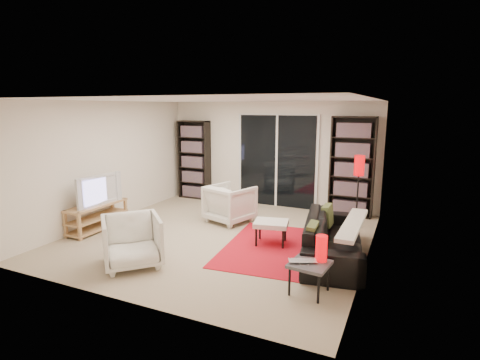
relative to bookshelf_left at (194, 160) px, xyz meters
The scene contains 20 objects.
floor 3.19m from the bookshelf_left, 50.10° to the right, with size 5.00×5.00×0.00m, color tan.
wall_back 1.97m from the bookshelf_left, ahead, with size 5.00×0.02×2.40m, color white.
wall_front 5.22m from the bookshelf_left, 68.02° to the right, with size 5.00×0.02×2.40m, color white.
wall_left 2.41m from the bookshelf_left, 103.27° to the right, with size 0.02×5.00×2.40m, color white.
wall_right 5.03m from the bookshelf_left, 27.66° to the right, with size 0.02×5.00×2.40m, color white.
ceiling 3.36m from the bookshelf_left, 50.10° to the right, with size 5.00×5.00×0.02m, color white.
sliding_door 2.16m from the bookshelf_left, ahead, with size 1.92×0.08×2.16m.
bookshelf_left is the anchor object (origin of this frame).
bookshelf_right 3.85m from the bookshelf_left, ahead, with size 0.90×0.30×2.10m.
tv_stand 3.06m from the bookshelf_left, 96.42° to the right, with size 0.40×1.24×0.50m.
tv 2.98m from the bookshelf_left, 96.04° to the right, with size 0.98×0.13×0.56m, color black.
rug 4.04m from the bookshelf_left, 38.52° to the right, with size 1.67×2.26×0.01m, color red.
sofa 4.69m from the bookshelf_left, 31.37° to the right, with size 2.15×0.84×0.63m, color black.
armchair_back 2.33m from the bookshelf_left, 40.37° to the right, with size 0.81×0.83×0.76m, color silver.
armchair_front 4.24m from the bookshelf_left, 71.06° to the right, with size 0.79×0.82×0.74m, color silver.
ottoman 3.76m from the bookshelf_left, 38.49° to the right, with size 0.64×0.56×0.40m.
side_table 5.43m from the bookshelf_left, 43.47° to the right, with size 0.51×0.51×0.40m.
laptop 5.42m from the bookshelf_left, 44.47° to the right, with size 0.34×0.22×0.03m, color silver.
table_lamp 5.41m from the bookshelf_left, 41.75° to the right, with size 0.15×0.15×0.33m, color #CB0308.
floor_lamp 4.15m from the bookshelf_left, 10.53° to the right, with size 0.21×0.21×1.39m.
Camera 1 is at (2.98, -5.67, 2.29)m, focal length 28.00 mm.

